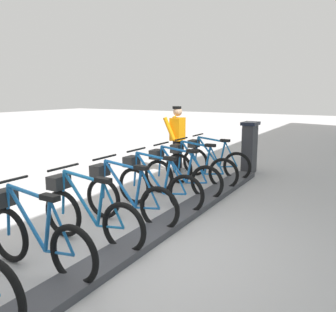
% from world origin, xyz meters
% --- Properties ---
extents(ground_plane, '(60.00, 60.00, 0.00)m').
position_xyz_m(ground_plane, '(0.00, 0.00, 0.00)').
color(ground_plane, beige).
extents(dock_rail_base, '(0.44, 9.29, 0.10)m').
position_xyz_m(dock_rail_base, '(0.00, 0.00, 0.05)').
color(dock_rail_base, '#47474C').
rests_on(dock_rail_base, ground).
extents(payment_kiosk, '(0.36, 0.52, 1.28)m').
position_xyz_m(payment_kiosk, '(0.05, -5.03, 0.67)').
color(payment_kiosk, '#38383D').
rests_on(payment_kiosk, ground).
extents(bike_docked_0, '(1.72, 0.54, 1.02)m').
position_xyz_m(bike_docked_0, '(0.63, -4.05, 0.43)').
color(bike_docked_0, black).
rests_on(bike_docked_0, ground).
extents(bike_docked_1, '(1.72, 0.54, 1.02)m').
position_xyz_m(bike_docked_1, '(0.63, -3.20, 0.43)').
color(bike_docked_1, black).
rests_on(bike_docked_1, ground).
extents(bike_docked_2, '(1.72, 0.54, 1.02)m').
position_xyz_m(bike_docked_2, '(0.63, -2.35, 0.43)').
color(bike_docked_2, black).
rests_on(bike_docked_2, ground).
extents(bike_docked_3, '(1.72, 0.54, 1.02)m').
position_xyz_m(bike_docked_3, '(0.63, -1.50, 0.43)').
color(bike_docked_3, black).
rests_on(bike_docked_3, ground).
extents(bike_docked_4, '(1.72, 0.54, 1.02)m').
position_xyz_m(bike_docked_4, '(0.63, -0.65, 0.43)').
color(bike_docked_4, black).
rests_on(bike_docked_4, ground).
extents(bike_docked_5, '(1.72, 0.54, 1.02)m').
position_xyz_m(bike_docked_5, '(0.63, 0.20, 0.43)').
color(bike_docked_5, black).
rests_on(bike_docked_5, ground).
extents(bike_docked_6, '(1.72, 0.54, 1.02)m').
position_xyz_m(bike_docked_6, '(0.63, 1.05, 0.43)').
color(bike_docked_6, black).
rests_on(bike_docked_6, ground).
extents(worker_near_rack, '(0.47, 0.64, 1.66)m').
position_xyz_m(worker_near_rack, '(1.63, -4.14, 0.91)').
color(worker_near_rack, white).
rests_on(worker_near_rack, ground).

